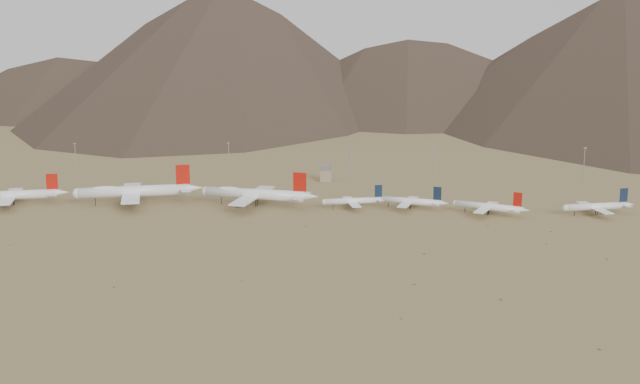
# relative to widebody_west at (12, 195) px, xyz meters

# --- Properties ---
(ground) EXTENTS (3000.00, 3000.00, 0.00)m
(ground) POSITION_rel_widebody_west_xyz_m (157.57, -21.66, -6.60)
(ground) COLOR #9C8550
(ground) RESTS_ON ground
(widebody_west) EXTENTS (62.40, 49.54, 19.15)m
(widebody_west) POSITION_rel_widebody_west_xyz_m (0.00, 0.00, 0.00)
(widebody_west) COLOR white
(widebody_west) RESTS_ON ground
(widebody_centre) EXTENTS (77.97, 61.94, 23.96)m
(widebody_centre) POSITION_rel_widebody_west_xyz_m (74.73, 11.61, 1.66)
(widebody_centre) COLOR white
(widebody_centre) RESTS_ON ground
(widebody_east) EXTENTS (75.88, 59.10, 22.66)m
(widebody_east) POSITION_rel_widebody_west_xyz_m (151.58, 13.24, 1.21)
(widebody_east) COLOR white
(widebody_east) RESTS_ON ground
(narrowbody_a) EXTENTS (41.13, 30.47, 13.94)m
(narrowbody_a) POSITION_rel_widebody_west_xyz_m (213.25, 14.80, -2.08)
(narrowbody_a) COLOR white
(narrowbody_a) RESTS_ON ground
(narrowbody_b) EXTENTS (44.41, 32.71, 14.92)m
(narrowbody_b) POSITION_rel_widebody_west_xyz_m (247.83, 15.97, -1.76)
(narrowbody_b) COLOR white
(narrowbody_b) RESTS_ON ground
(narrowbody_c) EXTENTS (44.00, 33.00, 15.30)m
(narrowbody_c) POSITION_rel_widebody_west_xyz_m (293.89, 4.89, -1.64)
(narrowbody_c) COLOR white
(narrowbody_c) RESTS_ON ground
(narrowbody_d) EXTENTS (44.95, 33.38, 15.30)m
(narrowbody_d) POSITION_rel_widebody_west_xyz_m (358.09, 12.81, -1.64)
(narrowbody_d) COLOR white
(narrowbody_d) RESTS_ON ground
(control_tower) EXTENTS (8.00, 8.00, 12.00)m
(control_tower) POSITION_rel_widebody_west_xyz_m (187.57, 98.34, -1.29)
(control_tower) COLOR gray
(control_tower) RESTS_ON ground
(mast_far_west) EXTENTS (2.00, 0.60, 25.70)m
(mast_far_west) POSITION_rel_widebody_west_xyz_m (2.87, 93.14, 7.60)
(mast_far_west) COLOR gray
(mast_far_west) RESTS_ON ground
(mast_west) EXTENTS (2.00, 0.60, 25.70)m
(mast_west) POSITION_rel_widebody_west_xyz_m (114.49, 106.65, 7.60)
(mast_west) COLOR gray
(mast_west) RESTS_ON ground
(mast_centre) EXTENTS (2.00, 0.60, 25.70)m
(mast_centre) POSITION_rel_widebody_west_xyz_m (205.93, 91.45, 7.60)
(mast_centre) COLOR gray
(mast_centre) RESTS_ON ground
(mast_east) EXTENTS (2.00, 0.60, 25.70)m
(mast_east) POSITION_rel_widebody_west_xyz_m (264.09, 116.29, 7.60)
(mast_east) COLOR gray
(mast_east) RESTS_ON ground
(mast_far_east) EXTENTS (2.00, 0.60, 25.70)m
(mast_far_east) POSITION_rel_widebody_west_xyz_m (370.08, 110.09, 7.60)
(mast_far_east) COLOR gray
(mast_far_east) RESTS_ON ground
(desert_scrub) EXTENTS (427.75, 173.81, 0.85)m
(desert_scrub) POSITION_rel_widebody_west_xyz_m (200.88, -105.63, -6.28)
(desert_scrub) COLOR olive
(desert_scrub) RESTS_ON ground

